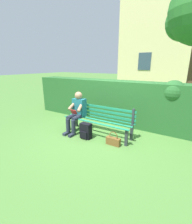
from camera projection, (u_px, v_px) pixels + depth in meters
ground at (98, 134)px, 4.56m from camera, size 60.00×60.00×0.00m
park_bench at (100, 119)px, 4.50m from camera, size 2.03×0.53×0.85m
person_seated at (77, 111)px, 4.64m from camera, size 0.44×0.73×1.18m
hedge_backdrop at (113, 100)px, 5.50m from camera, size 6.32×0.79×1.54m
building_facade at (183, 36)px, 11.06m from camera, size 8.43×3.11×7.76m
backpack at (86, 131)px, 4.28m from camera, size 0.30×0.25×0.43m
handbag at (113, 141)px, 3.94m from camera, size 0.36×0.12×0.36m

